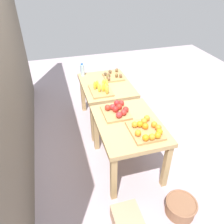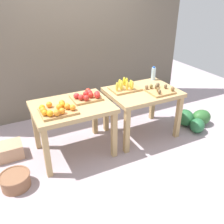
{
  "view_description": "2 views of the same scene",
  "coord_description": "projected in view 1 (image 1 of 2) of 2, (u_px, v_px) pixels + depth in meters",
  "views": [
    {
      "loc": [
        -2.66,
        0.83,
        2.46
      ],
      "look_at": [
        0.05,
        0.05,
        0.53
      ],
      "focal_mm": 35.87,
      "sensor_mm": 36.0,
      "label": 1
    },
    {
      "loc": [
        -1.38,
        -2.82,
        2.15
      ],
      "look_at": [
        0.03,
        -0.03,
        0.53
      ],
      "focal_mm": 38.83,
      "sensor_mm": 36.0,
      "label": 2
    }
  ],
  "objects": [
    {
      "name": "banana_crate",
      "position": [
        102.0,
        89.0,
        3.46
      ],
      "size": [
        0.44,
        0.32,
        0.17
      ],
      "color": "tan",
      "rests_on": "display_table_right"
    },
    {
      "name": "ground_plane",
      "position": [
        116.0,
        140.0,
        3.69
      ],
      "size": [
        8.0,
        8.0,
        0.0
      ],
      "primitive_type": "plane",
      "color": "#AD9BA4"
    },
    {
      "name": "wicker_basket",
      "position": [
        181.0,
        207.0,
        2.58
      ],
      "size": [
        0.36,
        0.36,
        0.18
      ],
      "color": "#8A5D41",
      "rests_on": "ground_plane"
    },
    {
      "name": "orange_bin",
      "position": [
        147.0,
        129.0,
        2.64
      ],
      "size": [
        0.45,
        0.37,
        0.11
      ],
      "color": "tan",
      "rests_on": "display_table_left"
    },
    {
      "name": "watermelon_pile",
      "position": [
        105.0,
        89.0,
        4.86
      ],
      "size": [
        0.62,
        0.66,
        0.27
      ],
      "color": "#306730",
      "rests_on": "ground_plane"
    },
    {
      "name": "kiwi_bin",
      "position": [
        113.0,
        76.0,
        3.87
      ],
      "size": [
        0.37,
        0.33,
        0.1
      ],
      "color": "tan",
      "rests_on": "display_table_right"
    },
    {
      "name": "display_table_right",
      "position": [
        106.0,
        90.0,
        3.77
      ],
      "size": [
        1.04,
        0.8,
        0.76
      ],
      "color": "tan",
      "rests_on": "ground_plane"
    },
    {
      "name": "cardboard_produce_box",
      "position": [
        128.0,
        223.0,
        2.42
      ],
      "size": [
        0.4,
        0.3,
        0.2
      ],
      "primitive_type": "cube",
      "color": "tan",
      "rests_on": "ground_plane"
    },
    {
      "name": "apple_bin",
      "position": [
        117.0,
        110.0,
        2.98
      ],
      "size": [
        0.4,
        0.35,
        0.11
      ],
      "color": "tan",
      "rests_on": "display_table_left"
    },
    {
      "name": "display_table_left",
      "position": [
        129.0,
        130.0,
        2.88
      ],
      "size": [
        1.04,
        0.8,
        0.76
      ],
      "color": "tan",
      "rests_on": "ground_plane"
    },
    {
      "name": "water_bottle",
      "position": [
        82.0,
        70.0,
        3.9
      ],
      "size": [
        0.07,
        0.07,
        0.23
      ],
      "color": "silver",
      "rests_on": "display_table_right"
    },
    {
      "name": "back_wall",
      "position": [
        3.0,
        62.0,
        2.53
      ],
      "size": [
        4.4,
        0.12,
        3.0
      ],
      "primitive_type": "cube",
      "color": "#6B6051",
      "rests_on": "ground_plane"
    }
  ]
}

